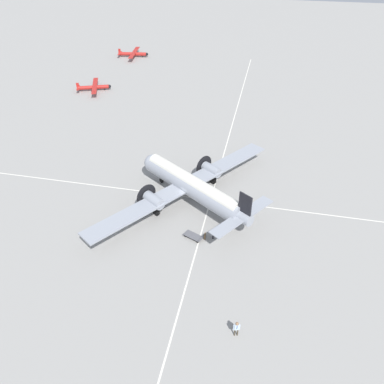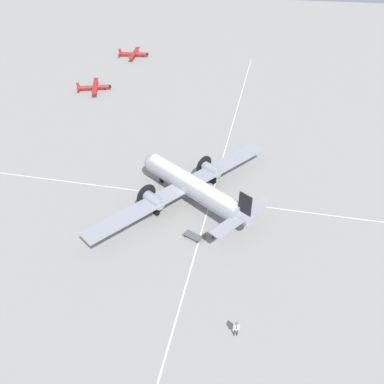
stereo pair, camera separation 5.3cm
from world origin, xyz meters
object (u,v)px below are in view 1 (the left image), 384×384
object	(u,v)px
suitcase_near_door	(213,236)
light_aircraft_distant	(134,54)
airliner_main	(190,185)
crew_foreground	(237,328)
suitcase_upright_spare	(205,236)
light_aircraft_taxiing	(94,87)
baggage_cart	(193,236)

from	to	relation	value
suitcase_near_door	light_aircraft_distant	xyz separation A→B (m)	(-61.42, -30.41, 0.60)
airliner_main	crew_foreground	bearing A→B (deg)	148.60
airliner_main	suitcase_upright_spare	xyz separation A→B (m)	(6.17, 3.00, -2.09)
crew_foreground	suitcase_near_door	world-z (taller)	crew_foreground
suitcase_near_door	suitcase_upright_spare	xyz separation A→B (m)	(0.23, -0.86, 0.08)
suitcase_upright_spare	light_aircraft_taxiing	distance (m)	48.20
suitcase_near_door	airliner_main	bearing A→B (deg)	-147.01
baggage_cart	light_aircraft_distant	bearing A→B (deg)	-41.99
suitcase_near_door	suitcase_upright_spare	size ratio (longest dim) A/B	0.75
suitcase_upright_spare	light_aircraft_taxiing	size ratio (longest dim) A/B	0.07
airliner_main	suitcase_upright_spare	bearing A→B (deg)	150.52
crew_foreground	suitcase_near_door	size ratio (longest dim) A/B	3.56
airliner_main	light_aircraft_distant	xyz separation A→B (m)	(-55.47, -26.55, -1.57)
suitcase_upright_spare	baggage_cart	distance (m)	1.23
airliner_main	baggage_cart	size ratio (longest dim) A/B	10.42
crew_foreground	baggage_cart	xyz separation A→B (m)	(-10.74, -5.84, -0.76)
baggage_cart	light_aircraft_taxiing	distance (m)	47.64
suitcase_near_door	light_aircraft_distant	size ratio (longest dim) A/B	0.05
light_aircraft_distant	light_aircraft_taxiing	xyz separation A→B (m)	(23.62, -0.05, -0.04)
light_aircraft_taxiing	crew_foreground	bearing A→B (deg)	-76.40
crew_foreground	light_aircraft_distant	world-z (taller)	light_aircraft_distant
suitcase_upright_spare	light_aircraft_taxiing	world-z (taller)	light_aircraft_taxiing
light_aircraft_taxiing	baggage_cart	bearing A→B (deg)	-74.77
suitcase_upright_spare	light_aircraft_distant	size ratio (longest dim) A/B	0.06
crew_foreground	light_aircraft_distant	size ratio (longest dim) A/B	0.17
airliner_main	light_aircraft_distant	size ratio (longest dim) A/B	2.37
suitcase_upright_spare	baggage_cart	bearing A→B (deg)	-79.61
suitcase_near_door	suitcase_upright_spare	distance (m)	0.89
crew_foreground	airliner_main	bearing A→B (deg)	-81.88
crew_foreground	light_aircraft_distant	xyz separation A→B (m)	(-72.61, -34.18, -0.22)
airliner_main	baggage_cart	world-z (taller)	airliner_main
suitcase_upright_spare	light_aircraft_distant	distance (m)	68.37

